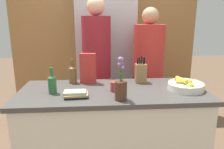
{
  "coord_description": "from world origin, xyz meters",
  "views": [
    {
      "loc": [
        -0.15,
        -1.87,
        1.54
      ],
      "look_at": [
        0.0,
        0.09,
        1.04
      ],
      "focal_mm": 35.0,
      "sensor_mm": 36.0,
      "label": 1
    }
  ],
  "objects_px": {
    "book_stack": "(76,94)",
    "bottle_vinegar": "(73,74)",
    "bottle_oil": "(52,83)",
    "fruit_bowl": "(185,85)",
    "flower_vase": "(121,88)",
    "person_in_blue": "(148,70)",
    "knife_block": "(141,73)",
    "coffee_mug": "(115,87)",
    "person_at_sink": "(97,65)",
    "refrigerator": "(105,56)",
    "cereal_box": "(88,68)"
  },
  "relations": [
    {
      "from": "cereal_box",
      "to": "refrigerator",
      "type": "bearing_deg",
      "value": 78.09
    },
    {
      "from": "knife_block",
      "to": "flower_vase",
      "type": "bearing_deg",
      "value": -118.38
    },
    {
      "from": "fruit_bowl",
      "to": "bottle_vinegar",
      "type": "height_order",
      "value": "bottle_vinegar"
    },
    {
      "from": "knife_block",
      "to": "book_stack",
      "type": "xyz_separation_m",
      "value": [
        -0.61,
        -0.38,
        -0.07
      ]
    },
    {
      "from": "bottle_vinegar",
      "to": "person_in_blue",
      "type": "distance_m",
      "value": 0.98
    },
    {
      "from": "person_in_blue",
      "to": "knife_block",
      "type": "bearing_deg",
      "value": -91.57
    },
    {
      "from": "fruit_bowl",
      "to": "bottle_oil",
      "type": "bearing_deg",
      "value": -179.44
    },
    {
      "from": "refrigerator",
      "to": "knife_block",
      "type": "relative_size",
      "value": 7.39
    },
    {
      "from": "book_stack",
      "to": "person_at_sink",
      "type": "height_order",
      "value": "person_at_sink"
    },
    {
      "from": "flower_vase",
      "to": "bottle_vinegar",
      "type": "xyz_separation_m",
      "value": [
        -0.42,
        0.5,
        -0.0
      ]
    },
    {
      "from": "flower_vase",
      "to": "person_in_blue",
      "type": "bearing_deg",
      "value": 64.84
    },
    {
      "from": "bottle_oil",
      "to": "refrigerator",
      "type": "bearing_deg",
      "value": 68.86
    },
    {
      "from": "refrigerator",
      "to": "cereal_box",
      "type": "bearing_deg",
      "value": -101.91
    },
    {
      "from": "fruit_bowl",
      "to": "person_at_sink",
      "type": "relative_size",
      "value": 0.18
    },
    {
      "from": "book_stack",
      "to": "person_at_sink",
      "type": "bearing_deg",
      "value": 77.97
    },
    {
      "from": "coffee_mug",
      "to": "book_stack",
      "type": "xyz_separation_m",
      "value": [
        -0.34,
        -0.12,
        -0.02
      ]
    },
    {
      "from": "flower_vase",
      "to": "person_in_blue",
      "type": "xyz_separation_m",
      "value": [
        0.45,
        0.95,
        -0.08
      ]
    },
    {
      "from": "fruit_bowl",
      "to": "flower_vase",
      "type": "bearing_deg",
      "value": -161.14
    },
    {
      "from": "book_stack",
      "to": "bottle_vinegar",
      "type": "bearing_deg",
      "value": 98.73
    },
    {
      "from": "knife_block",
      "to": "bottle_vinegar",
      "type": "bearing_deg",
      "value": 177.36
    },
    {
      "from": "refrigerator",
      "to": "person_in_blue",
      "type": "bearing_deg",
      "value": -49.64
    },
    {
      "from": "fruit_bowl",
      "to": "knife_block",
      "type": "distance_m",
      "value": 0.45
    },
    {
      "from": "cereal_box",
      "to": "person_at_sink",
      "type": "bearing_deg",
      "value": 78.73
    },
    {
      "from": "flower_vase",
      "to": "bottle_vinegar",
      "type": "bearing_deg",
      "value": 130.26
    },
    {
      "from": "person_at_sink",
      "to": "fruit_bowl",
      "type": "bearing_deg",
      "value": -33.89
    },
    {
      "from": "bottle_oil",
      "to": "person_at_sink",
      "type": "xyz_separation_m",
      "value": [
        0.38,
        0.73,
        -0.0
      ]
    },
    {
      "from": "refrigerator",
      "to": "person_at_sink",
      "type": "relative_size",
      "value": 1.13
    },
    {
      "from": "flower_vase",
      "to": "fruit_bowl",
      "type": "bearing_deg",
      "value": 18.86
    },
    {
      "from": "fruit_bowl",
      "to": "person_in_blue",
      "type": "xyz_separation_m",
      "value": [
        -0.17,
        0.74,
        -0.02
      ]
    },
    {
      "from": "book_stack",
      "to": "bottle_oil",
      "type": "relative_size",
      "value": 0.9
    },
    {
      "from": "knife_block",
      "to": "bottle_oil",
      "type": "height_order",
      "value": "knife_block"
    },
    {
      "from": "book_stack",
      "to": "bottle_oil",
      "type": "bearing_deg",
      "value": 152.93
    },
    {
      "from": "fruit_bowl",
      "to": "flower_vase",
      "type": "xyz_separation_m",
      "value": [
        -0.61,
        -0.21,
        0.06
      ]
    },
    {
      "from": "person_at_sink",
      "to": "flower_vase",
      "type": "bearing_deg",
      "value": -70.5
    },
    {
      "from": "bottle_oil",
      "to": "fruit_bowl",
      "type": "bearing_deg",
      "value": 0.56
    },
    {
      "from": "fruit_bowl",
      "to": "flower_vase",
      "type": "relative_size",
      "value": 0.92
    },
    {
      "from": "fruit_bowl",
      "to": "bottle_oil",
      "type": "height_order",
      "value": "bottle_oil"
    },
    {
      "from": "flower_vase",
      "to": "book_stack",
      "type": "distance_m",
      "value": 0.38
    },
    {
      "from": "flower_vase",
      "to": "knife_block",
      "type": "bearing_deg",
      "value": 61.62
    },
    {
      "from": "person_in_blue",
      "to": "book_stack",
      "type": "bearing_deg",
      "value": -113.0
    },
    {
      "from": "flower_vase",
      "to": "cereal_box",
      "type": "height_order",
      "value": "flower_vase"
    },
    {
      "from": "refrigerator",
      "to": "fruit_bowl",
      "type": "distance_m",
      "value": 1.48
    },
    {
      "from": "coffee_mug",
      "to": "knife_block",
      "type": "bearing_deg",
      "value": 43.07
    },
    {
      "from": "refrigerator",
      "to": "knife_block",
      "type": "bearing_deg",
      "value": -74.09
    },
    {
      "from": "flower_vase",
      "to": "bottle_vinegar",
      "type": "distance_m",
      "value": 0.65
    },
    {
      "from": "knife_block",
      "to": "bottle_oil",
      "type": "bearing_deg",
      "value": -161.68
    },
    {
      "from": "cereal_box",
      "to": "knife_block",
      "type": "bearing_deg",
      "value": -2.27
    },
    {
      "from": "book_stack",
      "to": "coffee_mug",
      "type": "bearing_deg",
      "value": 19.17
    },
    {
      "from": "fruit_bowl",
      "to": "cereal_box",
      "type": "bearing_deg",
      "value": 162.34
    },
    {
      "from": "bottle_oil",
      "to": "person_at_sink",
      "type": "relative_size",
      "value": 0.13
    }
  ]
}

